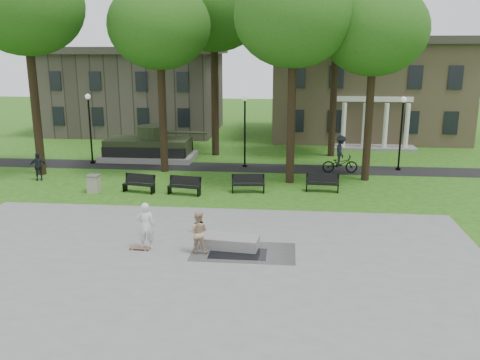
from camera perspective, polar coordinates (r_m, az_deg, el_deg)
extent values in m
plane|color=#224C11|center=(22.22, -3.60, -5.59)|extent=(120.00, 120.00, 0.00)
cube|color=gray|center=(17.68, -6.21, -11.08)|extent=(22.00, 16.00, 0.02)
cube|color=black|center=(33.64, -0.36, 1.42)|extent=(44.00, 2.60, 0.01)
cube|color=#9E8460|center=(47.19, 13.82, 9.69)|extent=(16.00, 11.00, 8.00)
cube|color=#38332D|center=(47.06, 14.14, 14.91)|extent=(17.00, 12.00, 0.60)
cube|color=silver|center=(41.79, 14.83, 8.78)|extent=(6.00, 0.30, 0.40)
cube|color=#4C443D|center=(49.42, -11.53, 9.55)|extent=(15.00, 10.00, 7.20)
cylinder|color=black|center=(33.52, -22.03, 8.08)|extent=(0.52, 0.52, 8.96)
ellipsoid|color=#275513|center=(33.46, -22.98, 17.63)|extent=(6.80, 6.80, 5.78)
cylinder|color=black|center=(32.29, -8.70, 7.90)|extent=(0.48, 0.48, 8.00)
ellipsoid|color=#275513|center=(32.12, -9.05, 16.79)|extent=(6.20, 6.20, 5.27)
cylinder|color=black|center=(29.30, 5.79, 7.64)|extent=(0.50, 0.50, 8.32)
ellipsoid|color=#275513|center=(29.15, 6.06, 17.84)|extent=(6.60, 6.60, 5.61)
cylinder|color=black|center=(30.67, 14.27, 6.98)|extent=(0.46, 0.46, 7.68)
ellipsoid|color=#275513|center=(30.46, 14.85, 15.96)|extent=(6.00, 6.00, 5.10)
cylinder|color=black|center=(37.11, -2.84, 9.87)|extent=(0.54, 0.54, 9.28)
ellipsoid|color=#275513|center=(37.10, -2.95, 18.84)|extent=(7.20, 7.20, 6.12)
cylinder|color=black|center=(37.37, 10.46, 9.19)|extent=(0.50, 0.50, 8.64)
ellipsoid|color=#275513|center=(37.28, 10.86, 17.48)|extent=(6.40, 6.40, 5.44)
cylinder|color=black|center=(35.94, -16.45, 5.23)|extent=(0.12, 0.12, 4.40)
sphere|color=silver|center=(35.66, -16.72, 8.96)|extent=(0.36, 0.36, 0.36)
cylinder|color=black|center=(36.32, -16.21, 1.93)|extent=(0.32, 0.32, 0.16)
cylinder|color=black|center=(33.46, 0.54, 5.18)|extent=(0.12, 0.12, 4.40)
sphere|color=silver|center=(33.16, 0.55, 9.19)|extent=(0.36, 0.36, 0.36)
cylinder|color=black|center=(33.87, 0.53, 1.64)|extent=(0.32, 0.32, 0.16)
cylinder|color=black|center=(34.08, 17.59, 4.67)|extent=(0.12, 0.12, 4.40)
sphere|color=silver|center=(33.79, 17.90, 8.59)|extent=(0.36, 0.36, 0.36)
cylinder|color=black|center=(34.48, 17.33, 1.20)|extent=(0.32, 0.32, 0.16)
cube|color=gray|center=(36.74, -10.17, 2.62)|extent=(6.50, 3.40, 0.40)
cube|color=#252F19|center=(36.60, -10.23, 3.77)|extent=(5.80, 2.80, 1.10)
cube|color=black|center=(35.37, -10.80, 3.04)|extent=(5.80, 0.35, 0.70)
cube|color=black|center=(37.91, -9.67, 3.85)|extent=(5.80, 0.35, 0.70)
cylinder|color=#252F19|center=(36.35, -9.84, 5.31)|extent=(2.10, 2.10, 0.90)
cylinder|color=#252F19|center=(35.81, -6.27, 5.30)|extent=(3.20, 0.18, 0.18)
cube|color=black|center=(19.63, -0.25, -8.27)|extent=(2.20, 1.20, 0.00)
cube|color=gray|center=(20.16, -1.07, -6.96)|extent=(2.30, 1.23, 0.45)
cube|color=brown|center=(20.36, -11.22, -7.61)|extent=(0.79, 0.23, 0.07)
imported|color=silver|center=(20.15, -10.54, -5.07)|extent=(0.76, 0.57, 1.88)
imported|color=tan|center=(19.53, -4.73, -5.85)|extent=(0.82, 0.65, 1.65)
imported|color=black|center=(32.57, -21.75, 1.42)|extent=(1.06, 0.72, 1.67)
imported|color=black|center=(32.76, 11.16, 1.81)|extent=(2.25, 0.91, 1.16)
imported|color=black|center=(32.59, 11.24, 3.24)|extent=(0.80, 1.29, 1.93)
cube|color=black|center=(28.24, -11.31, -0.50)|extent=(1.85, 0.81, 0.05)
cube|color=black|center=(28.37, -11.21, 0.20)|extent=(1.79, 0.52, 0.50)
cube|color=black|center=(28.55, -12.92, -0.89)|extent=(0.15, 0.45, 0.45)
cube|color=black|center=(28.06, -9.63, -0.99)|extent=(0.15, 0.45, 0.45)
cube|color=black|center=(27.39, -6.30, -0.77)|extent=(1.85, 0.75, 0.05)
cube|color=black|center=(27.52, -6.22, -0.05)|extent=(1.80, 0.46, 0.50)
cube|color=black|center=(27.63, -8.01, -1.17)|extent=(0.14, 0.45, 0.45)
cube|color=black|center=(27.29, -4.54, -1.27)|extent=(0.14, 0.45, 0.45)
cube|color=black|center=(27.67, 0.92, -0.52)|extent=(1.84, 0.64, 0.05)
cube|color=black|center=(27.81, 0.96, 0.19)|extent=(1.81, 0.34, 0.50)
cube|color=black|center=(27.81, -0.82, -0.92)|extent=(0.11, 0.45, 0.45)
cube|color=black|center=(27.68, 2.68, -1.01)|extent=(0.11, 0.45, 0.45)
cube|color=black|center=(28.19, 9.23, -0.43)|extent=(1.82, 0.55, 0.05)
cube|color=black|center=(28.33, 9.23, 0.27)|extent=(1.81, 0.26, 0.50)
cube|color=black|center=(28.21, 7.49, -0.83)|extent=(0.09, 0.45, 0.45)
cube|color=black|center=(28.32, 10.93, -0.91)|extent=(0.09, 0.45, 0.45)
cube|color=gray|center=(28.88, -16.09, -0.46)|extent=(0.60, 0.60, 0.90)
cube|color=#4C4C4C|center=(28.77, -16.16, 0.47)|extent=(0.66, 0.66, 0.06)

